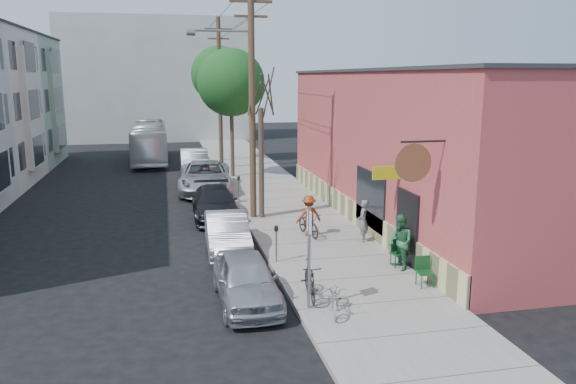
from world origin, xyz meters
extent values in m
plane|color=black|center=(0.00, 0.00, 0.00)|extent=(120.00, 120.00, 0.00)
cube|color=gray|center=(4.25, 11.00, 0.07)|extent=(4.50, 58.00, 0.15)
cube|color=#AF4143|center=(9.00, 5.00, 3.25)|extent=(5.00, 20.00, 6.50)
cube|color=#2B2B2D|center=(9.00, 5.00, 6.55)|extent=(5.20, 20.20, 0.12)
cube|color=#D8D087|center=(6.48, 5.00, 0.55)|extent=(0.10, 20.00, 1.10)
cube|color=black|center=(6.47, -1.00, 1.30)|extent=(0.10, 1.60, 2.60)
cube|color=black|center=(6.47, 2.50, 1.60)|extent=(0.08, 3.00, 2.20)
cylinder|color=brown|center=(5.55, -3.20, 3.90)|extent=(1.10, 0.06, 1.10)
cube|color=#B5BD16|center=(6.00, -0.20, 3.10)|extent=(1.00, 0.08, 0.45)
cube|color=beige|center=(-9.25, 18.00, 4.50)|extent=(1.10, 3.20, 7.00)
cube|color=#949F86|center=(-12.00, 26.00, 4.50)|extent=(6.00, 8.00, 9.00)
cube|color=#949F86|center=(-9.25, 26.00, 4.50)|extent=(1.10, 3.20, 7.00)
cube|color=#B9B9B3|center=(-2.00, 42.00, 6.00)|extent=(18.00, 8.00, 12.00)
cube|color=slate|center=(2.35, -3.92, 1.55)|extent=(0.07, 0.07, 2.80)
cube|color=silver|center=(2.35, -3.92, 2.55)|extent=(0.02, 0.45, 0.60)
cylinder|color=slate|center=(2.25, 0.08, 0.70)|extent=(0.06, 0.06, 1.10)
cylinder|color=black|center=(2.25, 0.08, 1.30)|extent=(0.14, 0.14, 0.18)
cylinder|color=slate|center=(2.25, 9.83, 0.70)|extent=(0.06, 0.06, 1.10)
cylinder|color=black|center=(2.25, 9.83, 1.30)|extent=(0.14, 0.14, 0.18)
cylinder|color=#503A28|center=(2.45, 6.38, 5.15)|extent=(0.28, 0.28, 10.00)
cube|color=#503A28|center=(2.45, 6.38, 9.35)|extent=(1.80, 0.12, 0.12)
cube|color=#503A28|center=(2.45, 6.38, 8.75)|extent=(1.40, 0.10, 0.10)
cylinder|color=slate|center=(-0.05, 6.38, 8.05)|extent=(0.35, 0.24, 0.24)
cylinder|color=#503A28|center=(2.45, 20.61, 5.15)|extent=(0.28, 0.28, 10.00)
cube|color=#503A28|center=(2.45, 20.61, 9.35)|extent=(1.80, 0.12, 0.12)
cube|color=#503A28|center=(2.45, 20.61, 8.75)|extent=(1.40, 0.10, 0.10)
cylinder|color=#44392C|center=(2.80, 6.23, 2.56)|extent=(0.24, 0.24, 4.83)
cylinder|color=#44392C|center=(2.80, 17.05, 2.88)|extent=(0.24, 0.24, 5.46)
sphere|color=#1D541F|center=(2.80, 17.05, 5.95)|extent=(4.13, 4.13, 4.13)
cylinder|color=#44392C|center=(2.80, 24.27, 3.12)|extent=(0.24, 0.24, 5.94)
sphere|color=#1D541F|center=(2.80, 24.27, 6.46)|extent=(4.13, 4.13, 4.13)
imported|color=slate|center=(5.92, 1.73, 0.95)|extent=(0.59, 0.69, 1.59)
imported|color=#296740|center=(6.00, -1.54, 1.06)|extent=(0.75, 0.93, 1.81)
imported|color=maroon|center=(4.11, 2.94, 0.95)|extent=(1.12, 0.76, 1.60)
imported|color=black|center=(4.11, 2.94, 0.61)|extent=(0.91, 1.84, 0.92)
imported|color=black|center=(2.55, -3.27, 0.68)|extent=(0.67, 1.80, 1.06)
imported|color=gray|center=(2.97, -4.37, 0.57)|extent=(1.00, 1.71, 0.85)
imported|color=#A8A8AF|center=(0.80, -2.90, 0.69)|extent=(1.71, 4.11, 1.39)
imported|color=#B2B3BB|center=(0.80, 2.01, 0.70)|extent=(1.58, 4.27, 1.40)
imported|color=black|center=(0.80, 7.04, 0.70)|extent=(2.03, 4.86, 1.40)
imported|color=#ACAEB4|center=(0.80, 13.02, 0.85)|extent=(3.22, 6.29, 1.70)
imported|color=#A0A1A7|center=(0.53, 19.07, 0.82)|extent=(1.81, 5.00, 1.64)
imported|color=white|center=(-2.46, 25.62, 1.47)|extent=(2.60, 10.58, 2.94)
camera|label=1|loc=(-1.24, -17.72, 6.28)|focal=35.00mm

